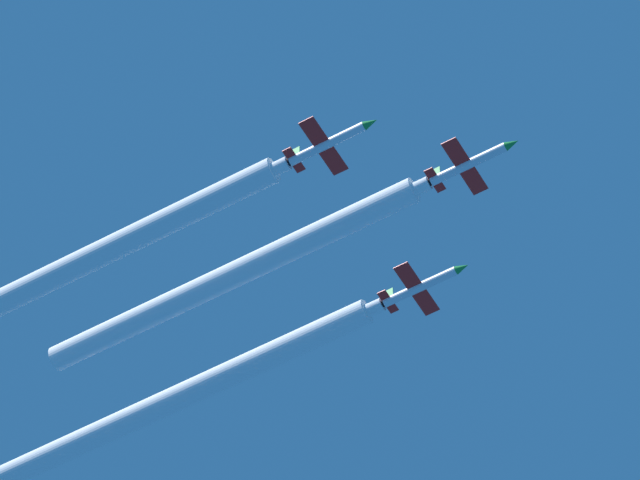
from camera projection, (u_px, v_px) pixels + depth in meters
jet_lead at (471, 163)px, 266.55m from camera, size 8.41×12.25×2.94m
jet_left_wingman at (423, 286)px, 275.15m from camera, size 8.41×12.25×2.94m
jet_right_wingman at (330, 143)px, 262.42m from camera, size 8.41×12.25×2.94m
smoke_trail_lead at (237, 273)px, 275.91m from camera, size 3.22×53.80×3.22m
smoke_trail_left_wingman at (183, 395)px, 285.13m from camera, size 3.22×58.14×3.22m
smoke_trail_right_wingman at (103, 252)px, 271.52m from camera, size 3.22×52.05×3.22m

